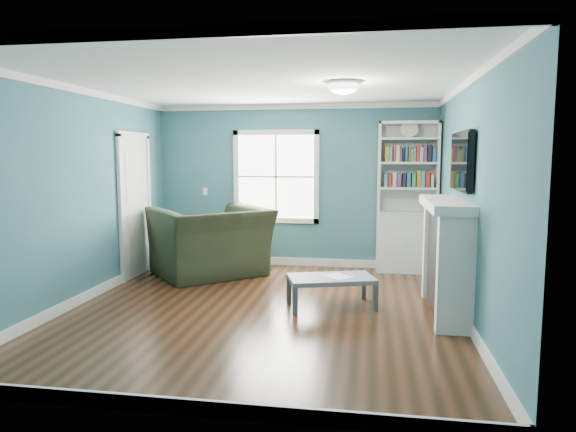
# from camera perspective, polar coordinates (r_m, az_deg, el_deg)

# --- Properties ---
(floor) EXTENTS (5.00, 5.00, 0.00)m
(floor) POSITION_cam_1_polar(r_m,az_deg,el_deg) (6.09, -2.81, -10.35)
(floor) COLOR black
(floor) RESTS_ON ground
(room_walls) EXTENTS (5.00, 5.00, 5.00)m
(room_walls) POSITION_cam_1_polar(r_m,az_deg,el_deg) (5.83, -2.89, 4.69)
(room_walls) COLOR #316270
(room_walls) RESTS_ON ground
(trim) EXTENTS (4.50, 5.00, 2.60)m
(trim) POSITION_cam_1_polar(r_m,az_deg,el_deg) (5.85, -2.87, 1.31)
(trim) COLOR white
(trim) RESTS_ON ground
(window) EXTENTS (1.40, 0.06, 1.50)m
(window) POSITION_cam_1_polar(r_m,az_deg,el_deg) (8.33, -1.34, 4.39)
(window) COLOR white
(window) RESTS_ON room_walls
(bookshelf) EXTENTS (0.90, 0.35, 2.31)m
(bookshelf) POSITION_cam_1_polar(r_m,az_deg,el_deg) (8.06, 13.05, 0.39)
(bookshelf) COLOR silver
(bookshelf) RESTS_ON ground
(fireplace) EXTENTS (0.44, 1.58, 1.30)m
(fireplace) POSITION_cam_1_polar(r_m,az_deg,el_deg) (6.07, 17.23, -4.52)
(fireplace) COLOR black
(fireplace) RESTS_ON ground
(tv) EXTENTS (0.06, 1.10, 0.65)m
(tv) POSITION_cam_1_polar(r_m,az_deg,el_deg) (5.98, 18.74, 5.77)
(tv) COLOR black
(tv) RESTS_ON fireplace
(door) EXTENTS (0.12, 0.98, 2.17)m
(door) POSITION_cam_1_polar(r_m,az_deg,el_deg) (7.92, -16.62, 1.26)
(door) COLOR silver
(door) RESTS_ON ground
(ceiling_fixture) EXTENTS (0.38, 0.38, 0.15)m
(ceiling_fixture) POSITION_cam_1_polar(r_m,az_deg,el_deg) (5.85, 6.18, 14.16)
(ceiling_fixture) COLOR white
(ceiling_fixture) RESTS_ON room_walls
(light_switch) EXTENTS (0.08, 0.01, 0.12)m
(light_switch) POSITION_cam_1_polar(r_m,az_deg,el_deg) (8.64, -9.19, 2.73)
(light_switch) COLOR white
(light_switch) RESTS_ON room_walls
(recliner) EXTENTS (1.85, 1.80, 1.37)m
(recliner) POSITION_cam_1_polar(r_m,az_deg,el_deg) (7.74, -8.57, -1.55)
(recliner) COLOR black
(recliner) RESTS_ON ground
(coffee_table) EXTENTS (1.11, 0.81, 0.36)m
(coffee_table) POSITION_cam_1_polar(r_m,az_deg,el_deg) (6.15, 4.81, -7.15)
(coffee_table) COLOR #434B51
(coffee_table) RESTS_ON ground
(paper_sheet) EXTENTS (0.39, 0.38, 0.00)m
(paper_sheet) POSITION_cam_1_polar(r_m,az_deg,el_deg) (6.15, 5.57, -6.70)
(paper_sheet) COLOR white
(paper_sheet) RESTS_ON coffee_table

